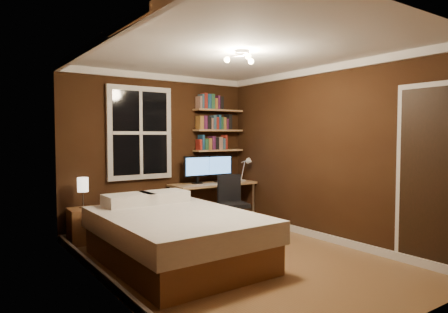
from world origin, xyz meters
TOP-DOWN VIEW (x-y plane):
  - floor at (0.00, 0.00)m, footprint 4.20×4.20m
  - wall_back at (0.00, 2.10)m, footprint 3.20×0.04m
  - wall_left at (-1.60, 0.00)m, footprint 0.04×4.20m
  - wall_right at (1.60, 0.00)m, footprint 0.04×4.20m
  - ceiling at (0.00, 0.00)m, footprint 3.20×4.20m
  - window at (-0.35, 2.06)m, footprint 1.06×0.06m
  - door at (1.59, -1.55)m, footprint 0.03×0.82m
  - ceiling_fixture at (0.00, -0.10)m, footprint 0.44×0.44m
  - bookshelf_lower at (1.08, 1.98)m, footprint 0.92×0.22m
  - books_row_lower at (1.08, 1.98)m, footprint 0.54×0.16m
  - bookshelf_middle at (1.08, 1.98)m, footprint 0.92×0.22m
  - books_row_middle at (1.08, 1.98)m, footprint 0.66×0.16m
  - bookshelf_upper at (1.08, 1.98)m, footprint 0.92×0.22m
  - books_row_upper at (1.08, 1.98)m, footprint 0.48×0.16m
  - bed at (-0.65, 0.35)m, footprint 1.59×2.20m
  - nightstand at (-1.30, 1.85)m, footprint 0.41×0.41m
  - bedside_lamp at (-1.30, 1.85)m, footprint 0.15×0.15m
  - radiator at (-0.48, 1.99)m, footprint 0.40×0.14m
  - desk at (0.86, 1.80)m, footprint 1.48×0.56m
  - monitor_left at (0.58, 1.88)m, footprint 0.50×0.12m
  - monitor_right at (1.04, 1.88)m, footprint 0.50×0.12m
  - desk_lamp at (1.45, 1.67)m, footprint 0.14×0.32m
  - office_chair at (0.76, 1.12)m, footprint 0.49×0.49m

SIDE VIEW (x-z plane):
  - floor at x=0.00m, z-range 0.00..0.00m
  - nightstand at x=-1.30m, z-range 0.00..0.49m
  - radiator at x=-0.48m, z-range 0.00..0.61m
  - bed at x=-0.65m, z-range -0.05..0.69m
  - office_chair at x=0.76m, z-range -0.12..0.78m
  - desk at x=0.86m, z-range 0.29..1.00m
  - bedside_lamp at x=-1.30m, z-range 0.49..0.92m
  - desk_lamp at x=1.45m, z-range 0.71..1.15m
  - monitor_left at x=0.58m, z-range 0.71..1.17m
  - monitor_right at x=1.04m, z-range 0.71..1.17m
  - door at x=1.59m, z-range 0.00..2.05m
  - wall_back at x=0.00m, z-range 0.00..2.50m
  - wall_left at x=-1.60m, z-range 0.00..2.50m
  - wall_right at x=1.60m, z-range 0.00..2.50m
  - bookshelf_lower at x=1.08m, z-range 1.24..1.26m
  - books_row_lower at x=1.08m, z-range 1.26..1.49m
  - window at x=-0.35m, z-range 0.82..2.28m
  - bookshelf_middle at x=1.08m, z-range 1.59..1.61m
  - books_row_middle at x=1.08m, z-range 1.61..1.84m
  - bookshelf_upper at x=1.08m, z-range 1.94..1.96m
  - books_row_upper at x=1.08m, z-range 1.96..2.20m
  - ceiling_fixture at x=0.00m, z-range 2.31..2.49m
  - ceiling at x=0.00m, z-range 2.49..2.51m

